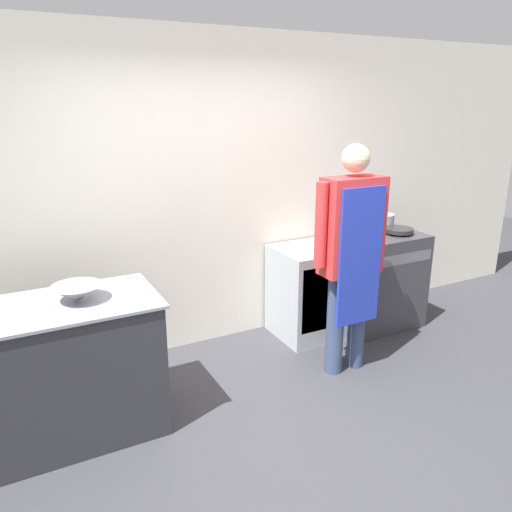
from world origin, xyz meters
TOP-DOWN VIEW (x-y plane):
  - ground_plane at (0.00, 0.00)m, footprint 14.00×14.00m
  - wall_back at (0.00, 1.69)m, footprint 8.00×0.05m
  - prep_counter at (-1.36, 0.82)m, footprint 1.34×0.68m
  - stove at (1.63, 1.27)m, footprint 0.81×0.68m
  - fridge_unit at (0.90, 1.34)m, footprint 0.59×0.59m
  - person_cook at (0.82, 0.65)m, footprint 0.66×0.24m
  - mixing_bowl at (-1.18, 0.82)m, footprint 0.32×0.32m
  - stock_pot at (1.44, 1.39)m, footprint 0.28×0.28m
  - saute_pan at (1.79, 1.15)m, footprint 0.27×0.27m
  - sauce_pot at (1.79, 1.39)m, footprint 0.23×0.23m

SIDE VIEW (x-z plane):
  - ground_plane at x=0.00m, z-range 0.00..0.00m
  - fridge_unit at x=0.90m, z-range 0.00..0.85m
  - stove at x=1.63m, z-range -0.01..0.93m
  - prep_counter at x=-1.36m, z-range 0.00..0.93m
  - saute_pan at x=1.79m, z-range 0.94..0.98m
  - mixing_bowl at x=-1.18m, z-range 0.93..1.03m
  - sauce_pot at x=1.79m, z-range 0.94..1.06m
  - stock_pot at x=1.44m, z-range 0.94..1.15m
  - person_cook at x=0.82m, z-range 0.14..1.97m
  - wall_back at x=0.00m, z-range 0.00..2.70m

